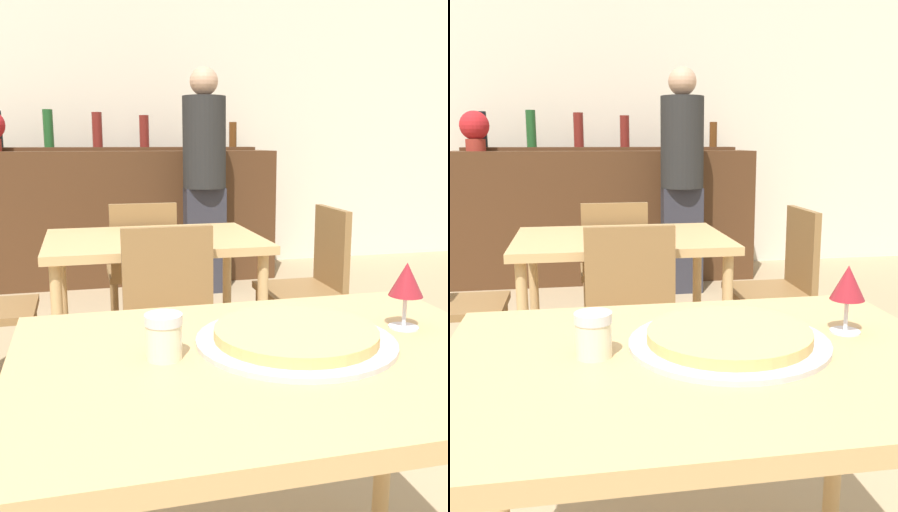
% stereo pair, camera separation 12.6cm
% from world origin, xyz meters
% --- Properties ---
extents(wall_back, '(8.00, 0.05, 2.80)m').
position_xyz_m(wall_back, '(0.00, 4.48, 1.40)').
color(wall_back, silver).
rests_on(wall_back, ground_plane).
extents(dining_table_near, '(1.07, 0.79, 0.78)m').
position_xyz_m(dining_table_near, '(0.00, 0.00, 0.69)').
color(dining_table_near, tan).
rests_on(dining_table_near, ground_plane).
extents(dining_table_far, '(1.04, 0.79, 0.75)m').
position_xyz_m(dining_table_far, '(-0.03, 1.70, 0.67)').
color(dining_table_far, tan).
rests_on(dining_table_far, ground_plane).
extents(bar_counter, '(2.60, 0.56, 1.14)m').
position_xyz_m(bar_counter, '(0.00, 3.97, 0.57)').
color(bar_counter, '#4C2D19').
rests_on(bar_counter, ground_plane).
extents(bar_back_shelf, '(2.39, 0.24, 0.35)m').
position_xyz_m(bar_back_shelf, '(-0.05, 4.11, 1.21)').
color(bar_back_shelf, '#4C2D19').
rests_on(bar_back_shelf, bar_counter).
extents(chair_far_side_front, '(0.40, 0.40, 0.87)m').
position_xyz_m(chair_far_side_front, '(-0.03, 1.14, 0.50)').
color(chair_far_side_front, olive).
rests_on(chair_far_side_front, ground_plane).
extents(chair_far_side_back, '(0.40, 0.40, 0.87)m').
position_xyz_m(chair_far_side_back, '(-0.03, 2.26, 0.50)').
color(chair_far_side_back, olive).
rests_on(chair_far_side_back, ground_plane).
extents(chair_far_side_right, '(0.40, 0.40, 0.87)m').
position_xyz_m(chair_far_side_right, '(0.82, 1.70, 0.50)').
color(chair_far_side_right, olive).
rests_on(chair_far_side_right, ground_plane).
extents(pizza_tray, '(0.44, 0.44, 0.04)m').
position_xyz_m(pizza_tray, '(0.07, 0.05, 0.80)').
color(pizza_tray, '#B7B7BC').
rests_on(pizza_tray, dining_table_near).
extents(cheese_shaker, '(0.08, 0.08, 0.09)m').
position_xyz_m(cheese_shaker, '(-0.22, 0.03, 0.83)').
color(cheese_shaker, beige).
rests_on(cheese_shaker, dining_table_near).
extents(person_standing, '(0.34, 0.34, 1.78)m').
position_xyz_m(person_standing, '(0.59, 3.39, 0.97)').
color(person_standing, '#2D2D38').
rests_on(person_standing, ground_plane).
extents(wine_glass, '(0.08, 0.08, 0.16)m').
position_xyz_m(wine_glass, '(0.36, 0.09, 0.89)').
color(wine_glass, silver).
rests_on(wine_glass, dining_table_near).
extents(potted_plant, '(0.24, 0.24, 0.33)m').
position_xyz_m(potted_plant, '(-1.05, 3.92, 1.32)').
color(potted_plant, maroon).
rests_on(potted_plant, bar_counter).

